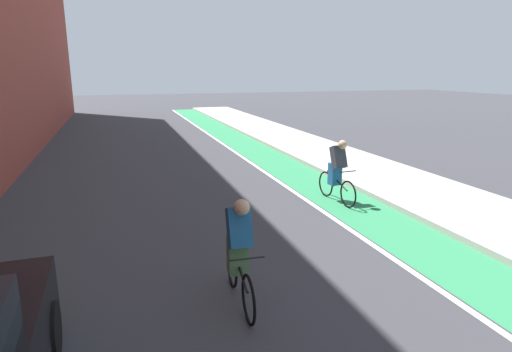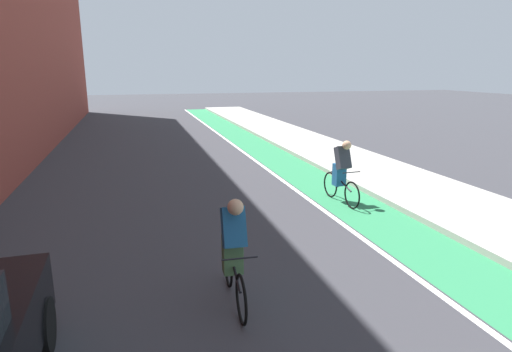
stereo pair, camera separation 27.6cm
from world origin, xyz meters
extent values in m
plane|color=#38383D|center=(0.00, 18.03, 0.00)|extent=(96.92, 96.92, 0.00)
cube|color=#2D8451|center=(3.70, 20.03, 0.00)|extent=(1.60, 44.05, 0.00)
cube|color=white|center=(2.80, 20.03, 0.00)|extent=(0.12, 44.05, 0.00)
cube|color=#A8A59E|center=(6.00, 20.03, 0.07)|extent=(3.01, 44.05, 0.14)
cylinder|color=black|center=(-2.67, 10.42, 0.33)|extent=(0.23, 0.66, 0.66)
torus|color=black|center=(-0.25, 10.35, 0.34)|extent=(0.07, 0.68, 0.68)
torus|color=black|center=(-0.20, 11.40, 0.34)|extent=(0.07, 0.68, 0.68)
cylinder|color=black|center=(-0.23, 10.87, 0.56)|extent=(0.09, 0.96, 0.33)
cylinder|color=black|center=(-0.22, 11.06, 0.64)|extent=(0.04, 0.12, 0.55)
cylinder|color=black|center=(-0.25, 10.43, 0.89)|extent=(0.48, 0.05, 0.02)
cube|color=#4C7247|center=(-0.22, 10.98, 0.71)|extent=(0.29, 0.25, 0.56)
cube|color=#1E598C|center=(-0.23, 10.85, 1.17)|extent=(0.34, 0.41, 0.60)
sphere|color=tan|center=(-0.23, 10.69, 1.51)|extent=(0.22, 0.22, 0.22)
cube|color=#333842|center=(-0.22, 10.97, 1.19)|extent=(0.27, 0.29, 0.39)
torus|color=black|center=(3.51, 14.33, 0.34)|extent=(0.09, 0.67, 0.67)
torus|color=black|center=(3.43, 15.37, 0.34)|extent=(0.09, 0.67, 0.67)
cylinder|color=black|center=(3.47, 14.85, 0.56)|extent=(0.11, 0.96, 0.33)
cylinder|color=black|center=(3.46, 15.03, 0.64)|extent=(0.04, 0.12, 0.55)
cylinder|color=black|center=(3.50, 14.40, 0.89)|extent=(0.48, 0.06, 0.02)
cube|color=#1E598C|center=(3.46, 14.95, 0.71)|extent=(0.30, 0.26, 0.56)
cube|color=#333842|center=(3.47, 14.83, 1.17)|extent=(0.35, 0.42, 0.60)
sphere|color=tan|center=(3.48, 14.67, 1.51)|extent=(0.22, 0.22, 0.22)
camera|label=1|loc=(-1.74, 5.45, 3.29)|focal=30.20mm
camera|label=2|loc=(-1.47, 5.37, 3.29)|focal=30.20mm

